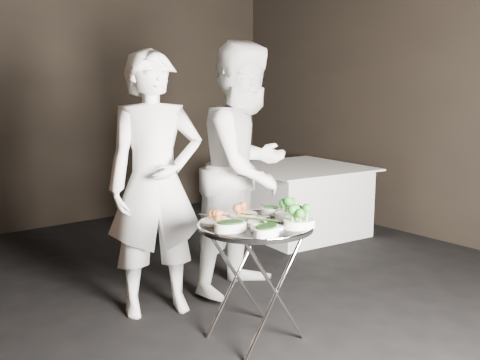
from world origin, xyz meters
TOP-DOWN VIEW (x-y plane):
  - floor at (0.00, 0.00)m, footprint 6.00×7.00m
  - wall_back at (0.00, 3.52)m, footprint 6.00×0.05m
  - tray_stand at (0.23, 0.11)m, footprint 0.48×0.40m
  - serving_tray at (0.23, 0.11)m, footprint 0.68×0.68m
  - potato_plate_a at (0.05, 0.25)m, footprint 0.19×0.19m
  - potato_plate_b at (0.28, 0.31)m, footprint 0.20×0.20m
  - greens_bowl at (0.45, 0.23)m, footprint 0.12×0.12m
  - asparagus_plate_a at (0.23, 0.10)m, footprint 0.22×0.19m
  - asparagus_plate_b at (0.18, -0.04)m, footprint 0.22×0.17m
  - spinach_bowl_a at (0.01, 0.06)m, footprint 0.21×0.17m
  - spinach_bowl_b at (0.11, -0.13)m, footprint 0.21×0.17m
  - broccoli_bowl_a at (0.44, 0.07)m, footprint 0.19×0.14m
  - broccoli_bowl_b at (0.36, -0.12)m, footprint 0.22×0.18m
  - serving_utensils at (0.24, 0.17)m, footprint 0.57×0.43m
  - waiter_left at (-0.02, 0.83)m, footprint 0.73×0.58m
  - waiter_right at (0.70, 0.78)m, footprint 1.03×0.90m
  - dining_table at (2.10, 1.66)m, footprint 1.22×1.22m

SIDE VIEW (x-z plane):
  - floor at x=0.00m, z-range -0.05..0.00m
  - dining_table at x=2.10m, z-range 0.00..0.70m
  - tray_stand at x=0.23m, z-range 0.04..0.74m
  - serving_tray at x=0.23m, z-range 0.69..0.72m
  - asparagus_plate_a at x=0.23m, z-range 0.71..0.75m
  - asparagus_plate_b at x=0.18m, z-range 0.71..0.75m
  - potato_plate_a at x=0.05m, z-range 0.71..0.78m
  - greens_bowl at x=0.45m, z-range 0.71..0.78m
  - potato_plate_b at x=0.28m, z-range 0.71..0.78m
  - broccoli_bowl_a at x=0.44m, z-range 0.71..0.78m
  - spinach_bowl_a at x=0.01m, z-range 0.71..0.79m
  - spinach_bowl_b at x=0.11m, z-range 0.71..0.79m
  - broccoli_bowl_b at x=0.36m, z-range 0.71..0.79m
  - serving_utensils at x=0.24m, z-range 0.76..0.77m
  - waiter_left at x=-0.02m, z-range 0.00..1.74m
  - waiter_right at x=0.70m, z-range 0.00..1.82m
  - wall_back at x=0.00m, z-range 0.00..3.00m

